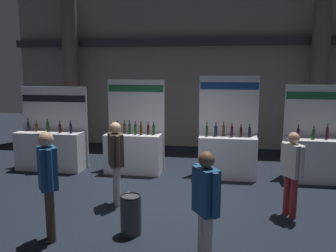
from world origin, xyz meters
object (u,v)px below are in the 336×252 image
object	(u,v)px
visitor_3	(292,168)
visitor_4	(116,156)
trash_bin	(131,215)
exhibitor_booth_2	(227,152)
exhibitor_booth_1	(134,149)
exhibitor_booth_0	(51,147)
visitor_6	(206,200)
exhibitor_booth_3	(318,156)
visitor_5	(48,177)

from	to	relation	value
visitor_3	visitor_4	world-z (taller)	visitor_4
trash_bin	visitor_3	distance (m)	3.01
exhibitor_booth_2	exhibitor_booth_1	bearing A→B (deg)	179.19
exhibitor_booth_0	trash_bin	xyz separation A→B (m)	(3.11, -3.31, -0.26)
trash_bin	visitor_6	world-z (taller)	visitor_6
visitor_4	exhibitor_booth_0	bearing A→B (deg)	22.08
exhibitor_booth_3	visitor_6	bearing A→B (deg)	-120.28
exhibitor_booth_0	visitor_4	size ratio (longest dim) A/B	1.31
visitor_5	visitor_3	bearing A→B (deg)	73.77
exhibitor_booth_0	exhibitor_booth_3	xyz separation A→B (m)	(6.83, 0.08, 0.02)
exhibitor_booth_0	visitor_6	distance (m)	6.02
visitor_6	exhibitor_booth_0	bearing A→B (deg)	-166.49
visitor_3	visitor_6	distance (m)	2.45
exhibitor_booth_0	exhibitor_booth_2	bearing A→B (deg)	0.78
exhibitor_booth_1	visitor_6	world-z (taller)	exhibitor_booth_1
exhibitor_booth_1	visitor_4	distance (m)	2.27
trash_bin	visitor_3	size ratio (longest dim) A/B	0.42
trash_bin	visitor_5	distance (m)	1.46
exhibitor_booth_1	exhibitor_booth_2	size ratio (longest dim) A/B	0.95
exhibitor_booth_0	exhibitor_booth_1	xyz separation A→B (m)	(2.27, 0.10, 0.02)
exhibitor_booth_1	visitor_4	size ratio (longest dim) A/B	1.43
visitor_4	visitor_6	size ratio (longest dim) A/B	1.01
exhibitor_booth_2	visitor_3	world-z (taller)	exhibitor_booth_2
exhibitor_booth_0	visitor_5	bearing A→B (deg)	-62.93
visitor_3	visitor_5	bearing A→B (deg)	79.28
exhibitor_booth_0	visitor_6	world-z (taller)	exhibitor_booth_0
exhibitor_booth_2	visitor_3	xyz separation A→B (m)	(1.14, -2.21, 0.30)
exhibitor_booth_0	exhibitor_booth_2	size ratio (longest dim) A/B	0.88
trash_bin	visitor_3	world-z (taller)	visitor_3
exhibitor_booth_2	visitor_4	world-z (taller)	exhibitor_booth_2
exhibitor_booth_3	visitor_5	distance (m)	6.24
trash_bin	visitor_5	size ratio (longest dim) A/B	0.38
exhibitor_booth_0	exhibitor_booth_2	xyz separation A→B (m)	(4.68, 0.06, 0.04)
exhibitor_booth_3	visitor_6	size ratio (longest dim) A/B	1.39
exhibitor_booth_0	visitor_3	bearing A→B (deg)	-20.27
exhibitor_booth_3	visitor_6	world-z (taller)	exhibitor_booth_3
visitor_3	visitor_4	xyz separation A→B (m)	(-3.33, 0.03, 0.07)
exhibitor_booth_0	visitor_5	xyz separation A→B (m)	(1.90, -3.71, 0.45)
exhibitor_booth_3	exhibitor_booth_2	bearing A→B (deg)	-179.57
exhibitor_booth_1	visitor_3	size ratio (longest dim) A/B	1.51
exhibitor_booth_0	visitor_4	xyz separation A→B (m)	(2.49, -2.13, 0.41)
trash_bin	visitor_3	xyz separation A→B (m)	(2.72, 1.16, 0.60)
exhibitor_booth_1	trash_bin	distance (m)	3.52
exhibitor_booth_1	visitor_3	bearing A→B (deg)	-32.32
exhibitor_booth_3	trash_bin	distance (m)	5.04
exhibitor_booth_3	visitor_3	size ratio (longest dim) A/B	1.46
exhibitor_booth_1	visitor_4	bearing A→B (deg)	-84.23
exhibitor_booth_2	trash_bin	size ratio (longest dim) A/B	3.75
exhibitor_booth_3	visitor_5	xyz separation A→B (m)	(-4.93, -3.79, 0.44)
visitor_6	visitor_5	bearing A→B (deg)	-132.63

